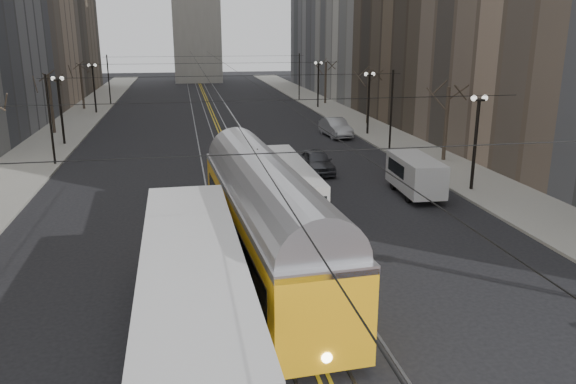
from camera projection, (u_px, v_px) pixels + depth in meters
name	position (u px, v px, depth m)	size (l,w,h in m)	color
sidewalk_left	(64.00, 131.00, 54.93)	(5.00, 140.00, 0.15)	gray
sidewalk_right	(358.00, 123.00, 60.29)	(5.00, 140.00, 0.15)	gray
streetcar_rails	(218.00, 127.00, 57.63)	(4.80, 130.00, 0.02)	gray
centre_lines	(218.00, 127.00, 57.63)	(0.42, 130.00, 0.01)	gold
lamp_posts	(232.00, 125.00, 41.51)	(27.60, 57.20, 5.60)	black
street_trees	(225.00, 113.00, 47.65)	(31.68, 53.28, 5.60)	#382D23
trolley_wires	(225.00, 102.00, 46.99)	(25.96, 120.00, 6.60)	black
transit_bus	(194.00, 302.00, 16.63)	(2.86, 13.72, 3.43)	silver
streetcar	(266.00, 231.00, 22.27)	(2.89, 15.56, 3.67)	yellow
rear_bus	(286.00, 187.00, 30.45)	(2.22, 10.20, 2.66)	silver
cargo_van	(415.00, 177.00, 33.36)	(2.00, 5.21, 2.30)	#BABABA
sedan_grey	(317.00, 161.00, 38.99)	(1.85, 4.61, 1.57)	#3A3C41
sedan_silver	(336.00, 127.00, 52.47)	(1.79, 5.14, 1.69)	#93959A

